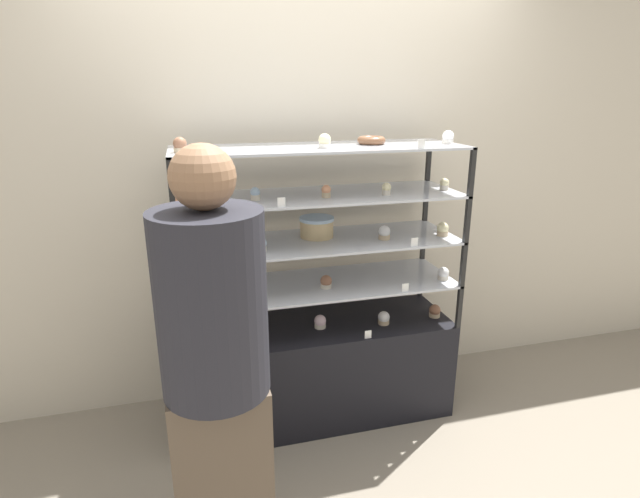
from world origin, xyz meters
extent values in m
plane|color=gray|center=(0.00, 0.00, 0.00)|extent=(20.00, 20.00, 0.00)
cube|color=beige|center=(0.00, 0.39, 1.30)|extent=(8.00, 0.05, 2.60)
cube|color=black|center=(0.00, 0.00, 0.28)|extent=(1.46, 0.49, 0.56)
cube|color=black|center=(-0.72, 0.23, 0.69)|extent=(0.02, 0.02, 0.24)
cube|color=black|center=(0.72, 0.23, 0.69)|extent=(0.02, 0.02, 0.24)
cube|color=black|center=(-0.72, -0.23, 0.69)|extent=(0.02, 0.02, 0.24)
cube|color=black|center=(0.72, -0.23, 0.69)|extent=(0.02, 0.02, 0.24)
cube|color=#B7BCC6|center=(0.00, 0.00, 0.80)|extent=(1.46, 0.49, 0.01)
cube|color=black|center=(-0.72, 0.23, 0.93)|extent=(0.02, 0.02, 0.24)
cube|color=black|center=(0.72, 0.23, 0.93)|extent=(0.02, 0.02, 0.24)
cube|color=black|center=(-0.72, -0.23, 0.93)|extent=(0.02, 0.02, 0.24)
cube|color=black|center=(0.72, -0.23, 0.93)|extent=(0.02, 0.02, 0.24)
cube|color=#B7BCC6|center=(0.00, 0.00, 1.05)|extent=(1.46, 0.49, 0.01)
cube|color=black|center=(-0.72, 0.23, 1.17)|extent=(0.02, 0.02, 0.24)
cube|color=black|center=(0.72, 0.23, 1.17)|extent=(0.02, 0.02, 0.24)
cube|color=black|center=(-0.72, -0.23, 1.17)|extent=(0.02, 0.02, 0.24)
cube|color=black|center=(0.72, -0.23, 1.17)|extent=(0.02, 0.02, 0.24)
cube|color=#B7BCC6|center=(0.00, 0.00, 1.29)|extent=(1.46, 0.49, 0.01)
cube|color=black|center=(-0.72, 0.23, 1.42)|extent=(0.02, 0.02, 0.24)
cube|color=black|center=(0.72, 0.23, 1.42)|extent=(0.02, 0.02, 0.24)
cube|color=black|center=(-0.72, -0.23, 1.42)|extent=(0.02, 0.02, 0.24)
cube|color=black|center=(0.72, -0.23, 1.42)|extent=(0.02, 0.02, 0.24)
cube|color=#B7BCC6|center=(0.00, 0.00, 1.53)|extent=(1.46, 0.49, 0.01)
cylinder|color=#DBBC84|center=(0.00, 0.07, 1.10)|extent=(0.18, 0.18, 0.09)
cylinder|color=silver|center=(0.00, 0.07, 1.15)|extent=(0.18, 0.18, 0.02)
cube|color=beige|center=(-0.41, 0.06, 0.59)|extent=(0.22, 0.16, 0.06)
cube|color=silver|center=(-0.41, 0.06, 0.63)|extent=(0.22, 0.16, 0.01)
cylinder|color=#CCB28C|center=(-0.66, -0.11, 0.58)|extent=(0.06, 0.06, 0.02)
sphere|color=#8C5B42|center=(-0.66, -0.11, 0.61)|extent=(0.06, 0.06, 0.06)
cylinder|color=beige|center=(-0.01, -0.04, 0.58)|extent=(0.06, 0.06, 0.02)
sphere|color=silver|center=(-0.01, -0.04, 0.61)|extent=(0.06, 0.06, 0.06)
cylinder|color=#CCB28C|center=(0.34, -0.09, 0.58)|extent=(0.06, 0.06, 0.02)
sphere|color=white|center=(0.34, -0.09, 0.61)|extent=(0.06, 0.06, 0.06)
cylinder|color=#CCB28C|center=(0.66, -0.08, 0.58)|extent=(0.06, 0.06, 0.02)
sphere|color=#8C5B42|center=(0.66, -0.08, 0.61)|extent=(0.06, 0.06, 0.06)
cube|color=white|center=(0.20, -0.23, 0.59)|extent=(0.04, 0.00, 0.04)
cylinder|color=white|center=(-0.66, -0.07, 0.82)|extent=(0.06, 0.06, 0.02)
sphere|color=#E5996B|center=(-0.66, -0.07, 0.85)|extent=(0.06, 0.06, 0.06)
cylinder|color=beige|center=(0.01, -0.07, 0.82)|extent=(0.06, 0.06, 0.02)
sphere|color=#8C5B42|center=(0.01, -0.07, 0.85)|extent=(0.06, 0.06, 0.06)
cylinder|color=beige|center=(0.67, -0.12, 0.82)|extent=(0.06, 0.06, 0.02)
sphere|color=white|center=(0.67, -0.12, 0.85)|extent=(0.06, 0.06, 0.06)
cube|color=white|center=(0.40, -0.23, 0.83)|extent=(0.04, 0.00, 0.04)
cylinder|color=white|center=(-0.67, -0.13, 1.06)|extent=(0.06, 0.06, 0.02)
sphere|color=#F4EAB2|center=(-0.67, -0.13, 1.09)|extent=(0.06, 0.06, 0.06)
cylinder|color=white|center=(-0.33, -0.11, 1.06)|extent=(0.06, 0.06, 0.02)
sphere|color=silver|center=(-0.33, -0.11, 1.09)|extent=(0.06, 0.06, 0.06)
cylinder|color=#CCB28C|center=(0.33, -0.07, 1.06)|extent=(0.06, 0.06, 0.02)
sphere|color=white|center=(0.33, -0.07, 1.09)|extent=(0.06, 0.06, 0.06)
cylinder|color=#CCB28C|center=(0.66, -0.09, 1.06)|extent=(0.06, 0.06, 0.02)
sphere|color=#F4EAB2|center=(0.66, -0.09, 1.09)|extent=(0.06, 0.06, 0.06)
cube|color=white|center=(0.43, -0.23, 1.07)|extent=(0.04, 0.00, 0.04)
cylinder|color=#CCB28C|center=(-0.69, -0.13, 1.31)|extent=(0.04, 0.04, 0.03)
sphere|color=#E5996B|center=(-0.69, -0.13, 1.33)|extent=(0.05, 0.05, 0.05)
cylinder|color=beige|center=(-0.34, -0.04, 1.31)|extent=(0.04, 0.04, 0.03)
sphere|color=silver|center=(-0.34, -0.04, 1.33)|extent=(0.05, 0.05, 0.05)
cylinder|color=#CCB28C|center=(0.01, -0.07, 1.31)|extent=(0.04, 0.04, 0.03)
sphere|color=#E5996B|center=(0.01, -0.07, 1.33)|extent=(0.05, 0.05, 0.05)
cylinder|color=beige|center=(0.32, -0.09, 1.31)|extent=(0.04, 0.04, 0.03)
sphere|color=#F4EAB2|center=(0.32, -0.09, 1.33)|extent=(0.05, 0.05, 0.05)
cylinder|color=beige|center=(0.67, -0.05, 1.31)|extent=(0.04, 0.04, 0.03)
sphere|color=#F4EAB2|center=(0.67, -0.05, 1.33)|extent=(0.05, 0.05, 0.05)
cube|color=white|center=(-0.24, -0.23, 1.32)|extent=(0.04, 0.00, 0.04)
cylinder|color=#CCB28C|center=(-0.67, -0.09, 1.55)|extent=(0.06, 0.06, 0.02)
sphere|color=#8C5B42|center=(-0.67, -0.09, 1.58)|extent=(0.06, 0.06, 0.06)
cylinder|color=white|center=(0.00, -0.09, 1.55)|extent=(0.06, 0.06, 0.02)
sphere|color=#F4EAB2|center=(0.00, -0.09, 1.58)|extent=(0.06, 0.06, 0.06)
cylinder|color=white|center=(0.67, -0.06, 1.55)|extent=(0.06, 0.06, 0.02)
sphere|color=white|center=(0.67, -0.06, 1.58)|extent=(0.06, 0.06, 0.06)
cube|color=white|center=(0.44, -0.23, 1.56)|extent=(0.04, 0.00, 0.04)
torus|color=brown|center=(0.28, 0.02, 1.56)|extent=(0.14, 0.14, 0.04)
cube|color=brown|center=(-0.60, -0.80, 0.38)|extent=(0.37, 0.20, 0.77)
cylinder|color=#26262D|center=(-0.60, -0.80, 1.10)|extent=(0.38, 0.38, 0.67)
sphere|color=#936B4C|center=(-0.60, -0.80, 1.54)|extent=(0.22, 0.22, 0.22)
camera|label=1|loc=(-0.65, -2.42, 1.81)|focal=28.00mm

